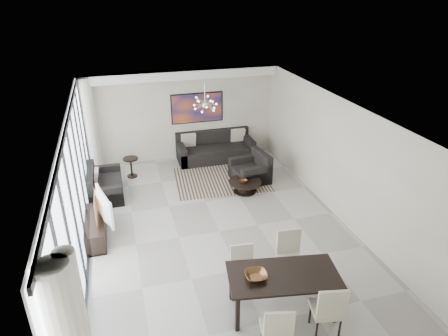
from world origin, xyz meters
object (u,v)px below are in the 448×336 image
object	(u,v)px
coffee_table	(245,186)
tv_console	(96,228)
television	(100,207)
dining_table	(283,279)
sofa_main	(215,150)

from	to	relation	value
coffee_table	tv_console	xyz separation A→B (m)	(-3.96, -1.12, 0.06)
coffee_table	television	distance (m)	4.03
tv_console	dining_table	xyz separation A→B (m)	(3.18, -3.23, 0.47)
sofa_main	tv_console	world-z (taller)	sofa_main
sofa_main	dining_table	distance (m)	6.78
sofa_main	television	world-z (taller)	television
sofa_main	television	distance (m)	5.09
coffee_table	dining_table	world-z (taller)	dining_table
television	dining_table	bearing A→B (deg)	-151.23
sofa_main	dining_table	size ratio (longest dim) A/B	1.20
coffee_table	dining_table	bearing A→B (deg)	-100.18
coffee_table	sofa_main	size ratio (longest dim) A/B	0.37
coffee_table	sofa_main	distance (m)	2.41
coffee_table	sofa_main	world-z (taller)	sofa_main
coffee_table	tv_console	distance (m)	4.11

